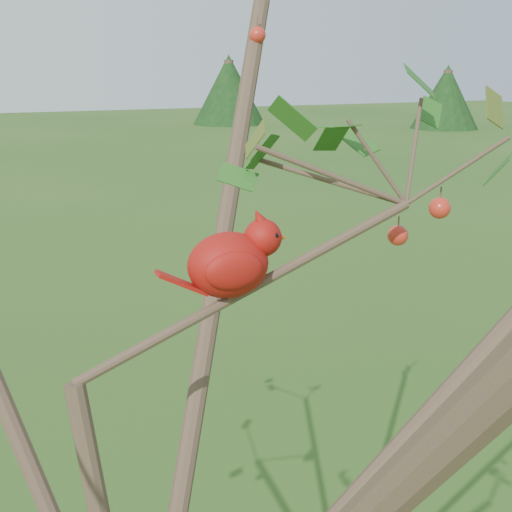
{
  "coord_description": "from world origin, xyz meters",
  "views": [
    {
      "loc": [
        -0.18,
        -0.86,
        2.43
      ],
      "look_at": [
        0.26,
        0.08,
        2.13
      ],
      "focal_mm": 45.0,
      "sensor_mm": 36.0,
      "label": 1
    }
  ],
  "objects": [
    {
      "name": "crabapple_tree",
      "position": [
        0.03,
        -0.02,
        2.12
      ],
      "size": [
        2.35,
        2.05,
        2.95
      ],
      "color": "#483427",
      "rests_on": "ground"
    },
    {
      "name": "cardinal",
      "position": [
        0.22,
        0.08,
        2.13
      ],
      "size": [
        0.23,
        0.12,
        0.16
      ],
      "rotation": [
        0.0,
        0.0,
        -0.06
      ],
      "color": "#AF180F",
      "rests_on": "ground"
    }
  ]
}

